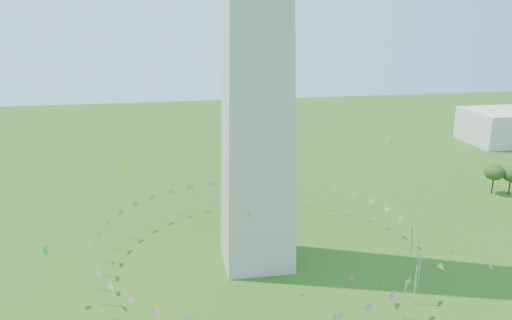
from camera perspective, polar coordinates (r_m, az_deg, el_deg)
The scene contains 2 objects.
flag_ring at distance 130.10m, azimuth 0.07°, elevation -9.70°, with size 80.24×80.24×9.00m.
kites_aloft at distance 102.72m, azimuth 9.47°, elevation -8.31°, with size 116.07×72.60×34.57m.
Camera 1 is at (-21.07, -64.86, 61.86)m, focal length 35.00 mm.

